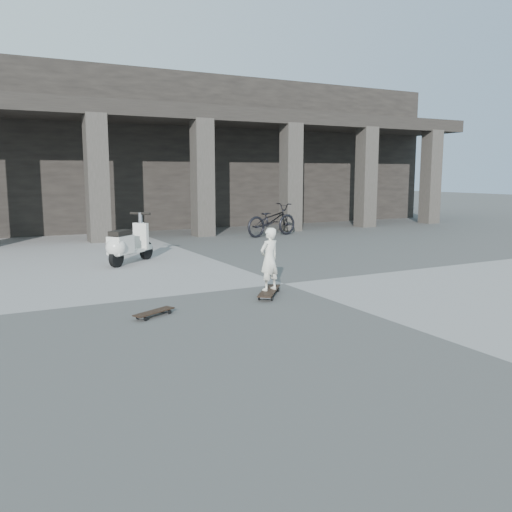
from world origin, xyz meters
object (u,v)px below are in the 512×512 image
longboard (269,291)px  bicycle (272,220)px  scooter (124,245)px  skateboard_spare (154,312)px  child (269,259)px

longboard → bicycle: bearing=9.0°
scooter → skateboard_spare: bearing=-140.8°
child → bicycle: size_ratio=0.52×
skateboard_spare → bicycle: 10.95m
longboard → scooter: bearing=56.5°
child → bicycle: (4.63, 8.09, -0.10)m
scooter → bicycle: (6.06, 3.63, 0.08)m
longboard → scooter: size_ratio=0.69×
bicycle → child: bearing=137.9°
longboard → child: 0.58m
scooter → bicycle: scooter is taller
longboard → skateboard_spare: size_ratio=1.34×
scooter → child: bearing=-113.7°
longboard → bicycle: size_ratio=0.45×
skateboard_spare → child: (2.24, 0.42, 0.60)m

